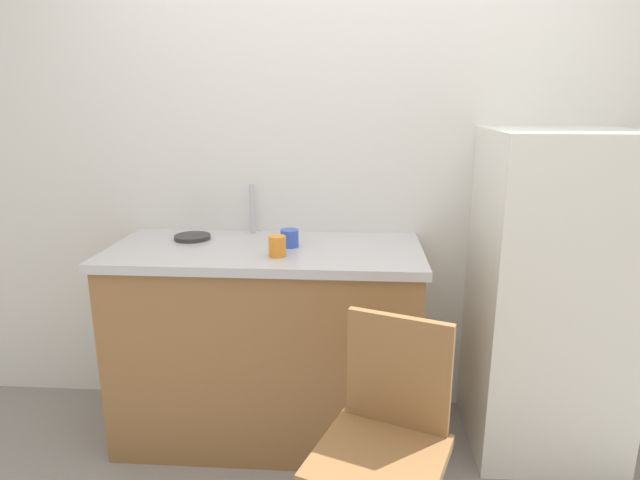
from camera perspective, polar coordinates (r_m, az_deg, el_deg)
name	(u,v)px	position (r m, az deg, el deg)	size (l,w,h in m)	color
back_wall	(339,176)	(2.66, 2.03, 6.83)	(4.80, 0.10, 2.42)	silver
cabinet_base	(268,346)	(2.58, -5.58, -11.26)	(1.36, 0.60, 0.90)	olive
countertop	(266,251)	(2.41, -5.85, -1.20)	(1.40, 0.64, 0.04)	#B7B7BC
faucet	(252,209)	(2.64, -7.27, 3.33)	(0.02, 0.02, 0.25)	#B7B7BC
refrigerator	(551,297)	(2.59, 23.47, -5.60)	(0.63, 0.59, 1.46)	silver
chair	(385,441)	(1.87, 6.98, -20.56)	(0.52, 0.52, 0.89)	olive
hotplate	(192,237)	(2.60, -13.51, 0.30)	(0.17, 0.17, 0.02)	#2D2D2D
cup_orange	(277,246)	(2.25, -4.60, -0.66)	(0.07, 0.07, 0.09)	orange
cup_blue	(290,238)	(2.39, -3.29, 0.20)	(0.08, 0.08, 0.08)	blue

